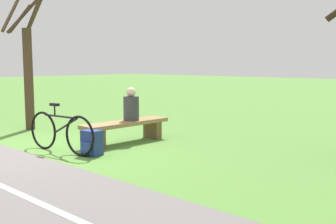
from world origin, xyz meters
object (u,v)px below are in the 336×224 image
(bench, at_px, (126,127))
(person_seated, at_px, (131,106))
(backpack, at_px, (92,143))
(tree_near_bench, at_px, (28,66))
(bicycle, at_px, (61,132))

(bench, xyz_separation_m, person_seated, (-0.15, 0.01, 0.43))
(backpack, bearing_deg, tree_near_bench, -102.55)
(bench, distance_m, bicycle, 1.44)
(bench, height_order, backpack, bench)
(bench, bearing_deg, backpack, 20.09)
(backpack, relative_size, tree_near_bench, 0.13)
(bicycle, distance_m, tree_near_bench, 3.31)
(bench, xyz_separation_m, bicycle, (1.42, -0.22, 0.06))
(bench, height_order, tree_near_bench, tree_near_bench)
(person_seated, bearing_deg, bench, 0.00)
(bicycle, distance_m, backpack, 0.67)
(backpack, height_order, tree_near_bench, tree_near_bench)
(bench, height_order, person_seated, person_seated)
(bench, distance_m, person_seated, 0.45)
(person_seated, xyz_separation_m, backpack, (1.33, 0.38, -0.53))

